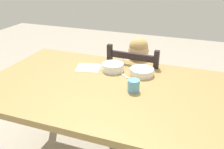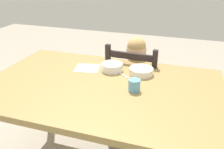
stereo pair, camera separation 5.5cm
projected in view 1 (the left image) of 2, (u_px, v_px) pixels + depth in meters
The scene contains 8 objects.
dining_table at pixel (101, 97), 1.62m from camera, with size 1.55×0.98×0.77m.
dining_chair at pixel (136, 93), 2.14m from camera, with size 0.44×0.44×0.91m.
child_figure at pixel (137, 75), 2.06m from camera, with size 0.32×0.31×0.95m.
bowl_of_peas at pixel (142, 72), 1.70m from camera, with size 0.17×0.17×0.05m.
bowl_of_carrots at pixel (113, 67), 1.77m from camera, with size 0.16×0.16×0.06m.
spoon at pixel (121, 73), 1.73m from camera, with size 0.12×0.10×0.01m.
drinking_cup at pixel (134, 86), 1.48m from camera, with size 0.07×0.07×0.08m, color #5FA5D6.
paper_napkin at pixel (88, 68), 1.83m from camera, with size 0.18×0.16×0.00m, color white.
Camera 1 is at (0.55, -1.29, 1.50)m, focal length 38.51 mm.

